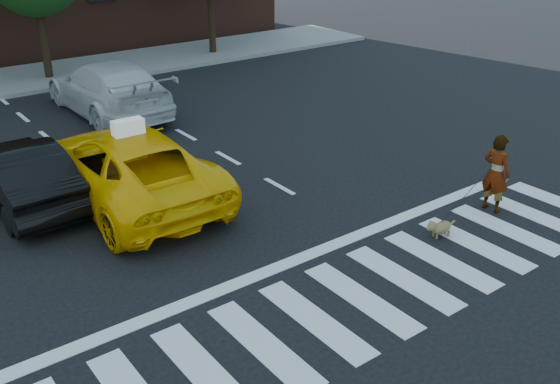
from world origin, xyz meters
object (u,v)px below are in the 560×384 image
(taxi, at_px, (129,166))
(black_sedan, at_px, (21,174))
(white_suv, at_px, (108,88))
(dog, at_px, (440,227))
(woman, at_px, (496,173))

(taxi, height_order, black_sedan, taxi)
(black_sedan, xyz_separation_m, white_suv, (4.06, 4.95, 0.11))
(dog, bearing_deg, black_sedan, 151.62)
(taxi, xyz_separation_m, white_suv, (2.12, 6.11, 0.03))
(woman, height_order, dog, woman)
(taxi, distance_m, white_suv, 6.47)
(black_sedan, bearing_deg, dog, 132.51)
(white_suv, bearing_deg, dog, 99.51)
(white_suv, bearing_deg, black_sedan, 50.34)
(black_sedan, bearing_deg, taxi, 148.43)
(white_suv, xyz_separation_m, woman, (3.78, -11.21, 0.03))
(dog, bearing_deg, taxi, 146.23)
(woman, bearing_deg, black_sedan, 48.41)
(woman, xyz_separation_m, dog, (-1.82, -0.13, -0.63))
(white_suv, relative_size, woman, 3.33)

